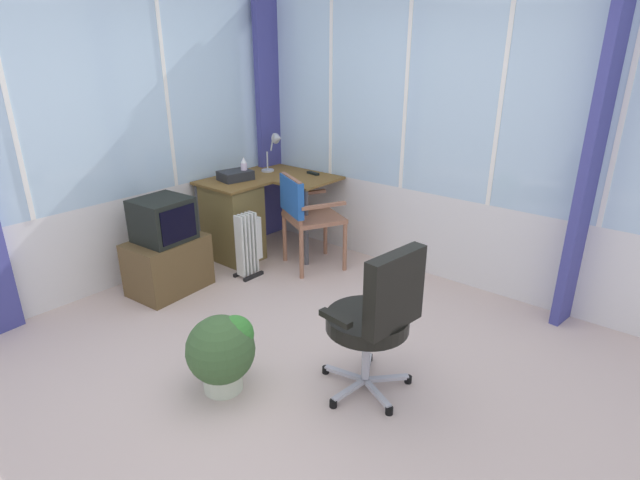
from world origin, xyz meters
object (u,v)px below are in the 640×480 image
object	(u,v)px
tv_remote	(313,173)
space_heater	(249,244)
office_chair	(378,313)
paper_tray	(235,175)
wooden_armchair	(302,209)
tv_on_stand	(167,250)
potted_plant	(223,350)
desk	(236,217)
spray_bottle	(244,169)
desk_lamp	(276,146)

from	to	relation	value
tv_remote	space_heater	xyz separation A→B (m)	(-0.93, -0.02, -0.48)
tv_remote	office_chair	xyz separation A→B (m)	(-1.60, -1.85, -0.23)
paper_tray	wooden_armchair	size ratio (longest dim) A/B	0.33
tv_on_stand	potted_plant	world-z (taller)	tv_on_stand
desk	tv_on_stand	xyz separation A→B (m)	(-0.87, -0.10, -0.05)
desk	paper_tray	world-z (taller)	paper_tray
paper_tray	spray_bottle	bearing A→B (deg)	-26.23
wooden_armchair	potted_plant	world-z (taller)	wooden_armchair
desk	desk_lamp	world-z (taller)	desk_lamp
tv_remote	desk_lamp	bearing A→B (deg)	116.70
space_heater	tv_remote	bearing A→B (deg)	1.40
wooden_armchair	office_chair	distance (m)	1.92
paper_tray	space_heater	size ratio (longest dim) A/B	0.50
spray_bottle	potted_plant	size ratio (longest dim) A/B	0.44
paper_tray	tv_on_stand	world-z (taller)	paper_tray
paper_tray	wooden_armchair	xyz separation A→B (m)	(0.16, -0.72, -0.23)
tv_remote	tv_on_stand	size ratio (longest dim) A/B	0.18
desk	potted_plant	size ratio (longest dim) A/B	2.27
desk	space_heater	distance (m)	0.49
spray_bottle	space_heater	distance (m)	0.80
desk	wooden_armchair	world-z (taller)	wooden_armchair
paper_tray	potted_plant	distance (m)	2.23
wooden_armchair	potted_plant	distance (m)	1.89
space_heater	paper_tray	bearing A→B (deg)	58.48
desk	tv_remote	size ratio (longest dim) A/B	7.49
spray_bottle	space_heater	size ratio (longest dim) A/B	0.36
desk_lamp	tv_on_stand	xyz separation A→B (m)	(-1.46, -0.10, -0.67)
tv_remote	tv_on_stand	bearing A→B (deg)	178.36
office_chair	tv_on_stand	distance (m)	2.16
office_chair	desk	bearing A→B (deg)	68.35
desk	space_heater	world-z (taller)	desk
desk_lamp	desk	bearing A→B (deg)	-179.79
tv_remote	space_heater	bearing A→B (deg)	-169.58
spray_bottle	office_chair	world-z (taller)	spray_bottle
spray_bottle	desk_lamp	bearing A→B (deg)	0.01
spray_bottle	paper_tray	world-z (taller)	spray_bottle
potted_plant	spray_bottle	bearing A→B (deg)	43.56
tv_remote	office_chair	world-z (taller)	office_chair
paper_tray	potted_plant	xyz separation A→B (m)	(-1.51, -1.55, -0.55)
desk	potted_plant	xyz separation A→B (m)	(-1.45, -1.51, -0.14)
desk	office_chair	xyz separation A→B (m)	(-0.89, -2.25, 0.14)
spray_bottle	paper_tray	xyz separation A→B (m)	(-0.08, 0.04, -0.06)
tv_remote	wooden_armchair	bearing A→B (deg)	-140.71
tv_remote	paper_tray	xyz separation A→B (m)	(-0.65, 0.44, 0.03)
tv_on_stand	spray_bottle	bearing A→B (deg)	5.56
desk	wooden_armchair	xyz separation A→B (m)	(0.22, -0.68, 0.17)
office_chair	tv_on_stand	world-z (taller)	office_chair
tv_remote	tv_on_stand	distance (m)	1.66
office_chair	desk_lamp	bearing A→B (deg)	56.74
desk	tv_on_stand	world-z (taller)	tv_on_stand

